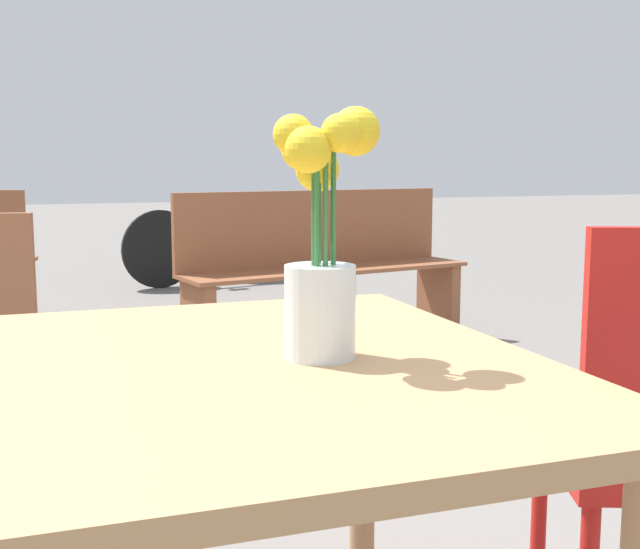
{
  "coord_description": "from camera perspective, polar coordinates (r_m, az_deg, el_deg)",
  "views": [
    {
      "loc": [
        -0.29,
        -1.02,
        0.99
      ],
      "look_at": [
        0.09,
        -0.02,
        0.84
      ],
      "focal_mm": 45.0,
      "sensor_mm": 36.0,
      "label": 1
    }
  ],
  "objects": [
    {
      "name": "table_front",
      "position": [
        1.12,
        -5.02,
        -11.35
      ],
      "size": [
        0.8,
        0.93,
        0.73
      ],
      "color": "tan",
      "rests_on": "ground_plane"
    },
    {
      "name": "flower_vase",
      "position": [
        1.07,
        0.05,
        1.95
      ],
      "size": [
        0.14,
        0.14,
        0.34
      ],
      "color": "silver",
      "rests_on": "table_front"
    },
    {
      "name": "bench_middle",
      "position": [
        4.26,
        0.11,
        0.73
      ],
      "size": [
        1.62,
        0.61,
        0.85
      ],
      "color": "brown",
      "rests_on": "ground_plane"
    },
    {
      "name": "bicycle",
      "position": [
        6.72,
        -7.67,
        2.16
      ],
      "size": [
        1.52,
        0.47,
        0.73
      ],
      "color": "black",
      "rests_on": "ground_plane"
    }
  ]
}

